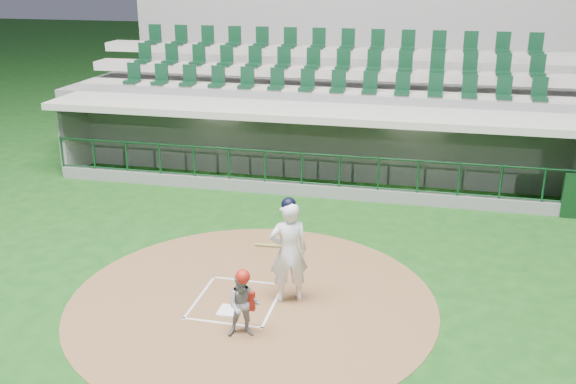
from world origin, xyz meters
name	(u,v)px	position (x,y,z in m)	size (l,w,h in m)	color
ground	(241,294)	(0.00, 0.00, 0.00)	(120.00, 120.00, 0.00)	#134012
dirt_circle	(252,300)	(0.30, -0.20, 0.01)	(7.20, 7.20, 0.01)	brown
home_plate	(230,311)	(0.00, -0.70, 0.02)	(0.43, 0.43, 0.02)	white
batter_box_chalk	(236,301)	(0.00, -0.30, 0.02)	(1.55, 1.80, 0.01)	white
dugout_structure	(319,146)	(0.14, 7.81, 0.97)	(16.40, 3.70, 3.00)	slate
seating_deck	(331,110)	(0.00, 10.91, 1.42)	(17.00, 6.72, 5.15)	slate
batter	(289,251)	(0.99, -0.02, 1.07)	(0.98, 1.02, 2.14)	white
catcher	(244,303)	(0.50, -1.43, 0.64)	(0.68, 0.59, 1.28)	gray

